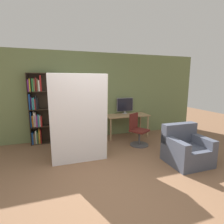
% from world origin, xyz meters
% --- Properties ---
extents(ground_plane, '(16.00, 16.00, 0.00)m').
position_xyz_m(ground_plane, '(0.00, 0.00, 0.00)').
color(ground_plane, brown).
extents(wall_back, '(8.00, 0.06, 2.70)m').
position_xyz_m(wall_back, '(0.00, 3.12, 1.35)').
color(wall_back, '#6B7A4C').
rests_on(wall_back, ground).
extents(desk, '(1.40, 0.65, 0.73)m').
position_xyz_m(desk, '(1.29, 2.77, 0.64)').
color(desk, tan).
rests_on(desk, ground).
extents(monitor, '(0.58, 0.17, 0.53)m').
position_xyz_m(monitor, '(1.32, 2.99, 1.02)').
color(monitor, '#B7B7BC').
rests_on(monitor, desk).
extents(office_chair, '(0.61, 0.61, 0.91)m').
position_xyz_m(office_chair, '(1.28, 1.94, 0.36)').
color(office_chair, '#4C4C51').
rests_on(office_chair, ground).
extents(bookshelf, '(0.75, 0.29, 2.04)m').
position_xyz_m(bookshelf, '(-1.36, 2.98, 1.02)').
color(bookshelf, '#2D2319').
rests_on(bookshelf, ground).
extents(mattress_near, '(1.23, 0.35, 1.98)m').
position_xyz_m(mattress_near, '(-0.43, 1.40, 0.99)').
color(mattress_near, silver).
rests_on(mattress_near, ground).
extents(mattress_far, '(1.23, 0.31, 1.98)m').
position_xyz_m(mattress_far, '(-0.43, 1.65, 0.99)').
color(mattress_far, silver).
rests_on(mattress_far, ground).
extents(armchair, '(0.85, 0.80, 0.85)m').
position_xyz_m(armchair, '(1.80, 0.60, 0.32)').
color(armchair, '#474C5B').
rests_on(armchair, ground).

